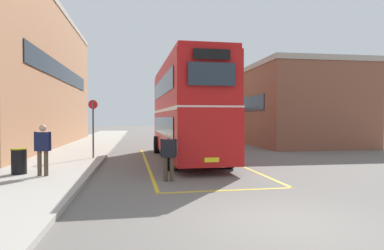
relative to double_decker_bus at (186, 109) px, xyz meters
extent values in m
plane|color=#66605B|center=(0.49, 3.85, -2.51)|extent=(135.60, 135.60, 0.00)
cube|color=#A39E93|center=(-6.01, 6.25, -2.44)|extent=(4.00, 57.60, 0.14)
cube|color=#AD7A56|center=(-10.57, 8.36, 2.22)|extent=(5.94, 22.34, 9.46)
cube|color=#232D38|center=(-7.58, 8.36, 2.69)|extent=(0.06, 16.97, 1.10)
cube|color=#A89E8E|center=(-10.57, 8.36, 7.13)|extent=(6.06, 22.46, 0.36)
cube|color=brown|center=(9.67, 11.29, 0.34)|extent=(7.35, 16.75, 5.72)
cube|color=#232D38|center=(5.96, 11.29, 0.63)|extent=(0.06, 12.73, 1.10)
cube|color=#A89E8E|center=(9.67, 11.29, 3.38)|extent=(7.47, 16.87, 0.36)
cylinder|color=black|center=(-1.33, 3.26, -2.01)|extent=(0.31, 1.01, 1.00)
cylinder|color=black|center=(1.15, 3.32, -2.01)|extent=(0.31, 1.01, 1.00)
cylinder|color=black|center=(-1.15, -3.32, -2.01)|extent=(0.31, 1.01, 1.00)
cylinder|color=black|center=(1.33, -3.26, -2.01)|extent=(0.31, 1.01, 1.00)
cube|color=#B71414|center=(0.00, 0.00, -1.11)|extent=(2.68, 10.68, 2.10)
cube|color=#B71414|center=(0.00, 0.00, 0.99)|extent=(2.68, 10.47, 2.10)
cube|color=#B71414|center=(0.00, 0.00, 2.14)|extent=(2.58, 10.36, 0.20)
cube|color=white|center=(0.00, 0.00, -0.06)|extent=(2.71, 10.57, 0.14)
cube|color=#232D38|center=(-1.22, -0.03, -0.81)|extent=(0.27, 8.70, 0.84)
cube|color=#232D38|center=(-1.22, -0.03, 1.09)|extent=(0.27, 8.70, 0.84)
cube|color=#232D38|center=(1.22, 0.03, -0.81)|extent=(0.27, 8.70, 0.84)
cube|color=#232D38|center=(1.22, 0.03, 1.09)|extent=(0.27, 8.70, 0.84)
cube|color=#232D38|center=(0.15, -5.33, 1.09)|extent=(1.68, 0.09, 0.80)
cube|color=black|center=(0.15, -5.33, 1.77)|extent=(1.32, 0.08, 0.36)
cube|color=#232D38|center=(-0.15, 5.33, -0.71)|extent=(1.92, 0.09, 1.00)
cube|color=yellow|center=(0.15, -5.33, -1.88)|extent=(0.52, 0.04, 0.16)
cylinder|color=black|center=(2.02, 20.41, -2.05)|extent=(0.36, 0.94, 0.92)
cylinder|color=black|center=(4.45, 20.67, -2.05)|extent=(0.36, 0.94, 0.92)
cylinder|color=black|center=(2.59, 15.02, -2.05)|extent=(0.36, 0.94, 0.92)
cylinder|color=black|center=(5.02, 15.28, -2.05)|extent=(0.36, 0.94, 0.92)
cube|color=silver|center=(3.52, 17.85, -0.91)|extent=(3.29, 9.23, 2.60)
cube|color=silver|center=(3.52, 17.85, 0.45)|extent=(3.12, 8.86, 0.12)
cube|color=#232D38|center=(2.33, 17.72, -0.56)|extent=(0.79, 7.19, 0.96)
cube|color=#232D38|center=(4.71, 17.97, -0.56)|extent=(0.79, 7.19, 0.96)
cube|color=#232D38|center=(3.04, 22.36, -0.61)|extent=(1.88, 0.24, 1.10)
cylinder|color=#473828|center=(-1.28, -5.72, -2.12)|extent=(0.14, 0.14, 0.79)
cylinder|color=#473828|center=(-1.48, -5.66, -2.12)|extent=(0.14, 0.14, 0.79)
cube|color=black|center=(-1.38, -5.69, -1.43)|extent=(0.50, 0.33, 0.59)
cylinder|color=black|center=(-1.16, -5.75, -1.40)|extent=(0.09, 0.09, 0.56)
cylinder|color=black|center=(-1.60, -5.63, -1.40)|extent=(0.09, 0.09, 0.56)
sphere|color=beige|center=(-1.39, -5.71, -1.00)|extent=(0.21, 0.21, 0.21)
cylinder|color=#473828|center=(-5.64, -4.82, -1.95)|extent=(0.14, 0.14, 0.84)
cylinder|color=#473828|center=(-5.42, -4.85, -1.95)|extent=(0.14, 0.14, 0.84)
cube|color=#141938|center=(-5.53, -4.83, -1.22)|extent=(0.52, 0.30, 0.63)
cylinder|color=#141938|center=(-5.77, -4.79, -1.19)|extent=(0.09, 0.09, 0.60)
cylinder|color=#141938|center=(-5.29, -4.87, -1.19)|extent=(0.09, 0.09, 0.60)
sphere|color=tan|center=(-5.53, -4.81, -0.76)|extent=(0.23, 0.23, 0.23)
cylinder|color=black|center=(-6.45, -4.30, -1.95)|extent=(0.50, 0.50, 0.85)
cylinder|color=olive|center=(-6.45, -4.30, -1.51)|extent=(0.53, 0.53, 0.04)
cylinder|color=#4C4C51|center=(-4.54, 0.13, -0.99)|extent=(0.08, 0.08, 2.77)
cylinder|color=red|center=(-4.54, 0.13, 0.22)|extent=(0.44, 0.05, 0.44)
cube|color=gold|center=(-2.00, -1.12, -2.51)|extent=(0.46, 12.62, 0.01)
cube|color=gold|center=(2.00, -1.01, -2.51)|extent=(0.46, 12.62, 0.01)
cube|color=gold|center=(0.17, -7.37, -2.51)|extent=(4.12, 0.23, 0.01)
camera|label=1|loc=(-2.34, -16.76, -0.42)|focal=31.65mm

